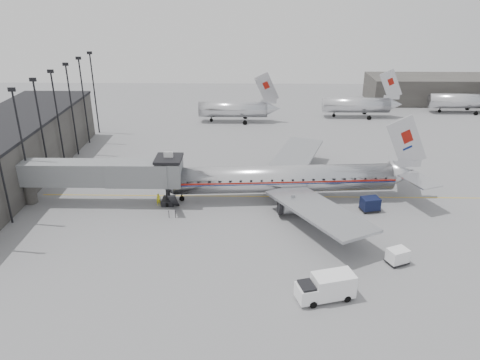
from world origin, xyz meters
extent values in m
plane|color=slate|center=(0.00, 0.00, 0.00)|extent=(160.00, 160.00, 0.00)
cube|color=#393634|center=(-34.00, 10.00, 4.00)|extent=(12.00, 46.00, 8.00)
cube|color=#393634|center=(45.00, 60.00, 3.00)|extent=(30.00, 12.00, 6.00)
cube|color=gold|center=(3.00, 6.00, 0.01)|extent=(60.00, 0.15, 0.01)
cube|color=slate|center=(-22.00, 3.60, 4.30)|extent=(12.00, 2.80, 3.00)
cube|color=slate|center=(-13.00, 3.60, 4.30)|extent=(8.00, 3.00, 3.10)
cube|color=slate|center=(-9.00, 4.00, 4.30)|extent=(3.20, 3.60, 3.20)
cube|color=black|center=(-9.00, 4.00, 6.20)|extent=(3.40, 3.80, 0.30)
cube|color=white|center=(-9.00, 4.00, 6.70)|extent=(1.20, 0.15, 0.80)
cylinder|color=black|center=(-9.30, 3.60, 1.40)|extent=(0.56, 0.56, 2.80)
cube|color=black|center=(-9.30, 3.60, 0.35)|extent=(1.60, 2.20, 0.70)
cylinder|color=black|center=(-9.30, 2.60, 0.30)|extent=(0.30, 0.60, 0.60)
cylinder|color=black|center=(-9.30, 4.60, 0.30)|extent=(0.30, 0.60, 0.60)
cylinder|color=#393634|center=(-27.50, 3.60, 1.40)|extent=(1.60, 1.60, 2.80)
cube|color=black|center=(-8.20, 1.30, 1.50)|extent=(0.90, 3.20, 2.90)
cylinder|color=black|center=(-27.50, -2.00, 7.50)|extent=(0.24, 0.24, 15.00)
cylinder|color=black|center=(-27.50, 4.00, 7.50)|extent=(0.24, 0.24, 15.00)
cube|color=black|center=(-27.50, 4.00, 15.00)|extent=(0.90, 0.25, 0.50)
cylinder|color=black|center=(-27.50, 10.00, 7.50)|extent=(0.24, 0.24, 15.00)
cube|color=black|center=(-27.50, 10.00, 15.00)|extent=(0.90, 0.25, 0.50)
cylinder|color=black|center=(-27.50, 16.00, 7.50)|extent=(0.24, 0.24, 15.00)
cube|color=black|center=(-27.50, 16.00, 15.00)|extent=(0.90, 0.25, 0.50)
cylinder|color=black|center=(-27.50, 22.00, 7.50)|extent=(0.24, 0.24, 15.00)
cube|color=black|center=(-27.50, 22.00, 15.00)|extent=(0.90, 0.25, 0.50)
cylinder|color=black|center=(-27.50, 28.00, 7.50)|extent=(0.24, 0.24, 15.00)
cube|color=black|center=(-27.50, 28.00, 15.00)|extent=(0.90, 0.25, 0.50)
cylinder|color=black|center=(-27.50, 34.00, 7.50)|extent=(0.24, 0.24, 15.00)
cube|color=black|center=(-27.50, 34.00, 15.00)|extent=(0.90, 0.25, 0.50)
cylinder|color=silver|center=(-2.00, 42.00, 2.60)|extent=(14.00, 3.20, 3.20)
cube|color=silver|center=(4.80, 42.00, 7.00)|extent=(5.17, 0.26, 6.52)
cylinder|color=black|center=(-6.50, 42.00, 0.50)|extent=(0.24, 0.24, 1.00)
cylinder|color=silver|center=(24.00, 46.00, 2.60)|extent=(14.00, 3.20, 3.20)
cube|color=silver|center=(30.80, 46.00, 7.00)|extent=(5.17, 0.26, 6.52)
cylinder|color=black|center=(19.50, 46.00, 0.50)|extent=(0.24, 0.24, 1.00)
cylinder|color=silver|center=(48.00, 50.00, 2.60)|extent=(14.00, 3.20, 3.20)
cylinder|color=black|center=(43.50, 50.00, 0.50)|extent=(0.24, 0.24, 1.00)
cylinder|color=silver|center=(5.88, 5.39, 2.90)|extent=(29.23, 5.67, 3.58)
cone|color=silver|center=(-10.05, 4.24, 2.90)|extent=(3.16, 3.78, 3.58)
cone|color=silver|center=(22.11, 6.57, 3.29)|extent=(4.11, 3.67, 3.40)
cube|color=maroon|center=(5.88, 5.39, 3.15)|extent=(29.23, 5.72, 0.17)
cube|color=navy|center=(5.88, 5.39, 2.92)|extent=(29.23, 5.72, 0.10)
cube|color=silver|center=(21.82, 6.55, 7.75)|extent=(5.95, 0.72, 7.44)
cube|color=gray|center=(8.15, 14.29, 2.61)|extent=(10.27, 16.38, 1.15)
cube|color=gray|center=(9.41, -3.09, 2.61)|extent=(12.00, 16.17, 1.15)
cylinder|color=gray|center=(6.00, 10.45, 1.40)|extent=(3.43, 2.27, 2.03)
cylinder|color=gray|center=(6.73, 0.41, 1.40)|extent=(3.43, 2.27, 2.03)
cylinder|color=black|center=(-7.64, 4.41, 0.63)|extent=(0.19, 0.19, 1.26)
cylinder|color=black|center=(7.63, 8.04, 0.68)|extent=(0.25, 0.25, 1.36)
cylinder|color=black|center=(7.63, 8.04, 0.44)|extent=(0.99, 0.41, 0.97)
cylinder|color=black|center=(8.00, 3.02, 0.68)|extent=(0.25, 0.25, 1.36)
cylinder|color=black|center=(8.00, 3.02, 0.44)|extent=(0.99, 0.41, 0.97)
cube|color=white|center=(9.10, -15.83, 1.42)|extent=(4.21, 3.04, 2.21)
cube|color=white|center=(6.57, -16.54, 1.00)|extent=(2.15, 2.37, 1.47)
cube|color=black|center=(6.57, -16.54, 1.63)|extent=(1.69, 2.06, 0.63)
cylinder|color=black|center=(7.13, -17.36, 0.34)|extent=(0.72, 0.43, 0.67)
cylinder|color=black|center=(6.62, -15.54, 0.34)|extent=(0.72, 0.43, 0.67)
cylinder|color=black|center=(10.37, -16.46, 0.34)|extent=(0.72, 0.43, 0.67)
cylinder|color=black|center=(9.86, -14.64, 0.34)|extent=(0.72, 0.43, 0.67)
cube|color=black|center=(16.77, 2.00, 1.04)|extent=(2.51, 2.10, 1.53)
cube|color=black|center=(16.77, 2.00, 0.22)|extent=(2.64, 2.23, 0.13)
cylinder|color=black|center=(16.06, 1.16, 0.16)|extent=(0.35, 0.20, 0.33)
cylinder|color=black|center=(17.77, 1.56, 0.16)|extent=(0.35, 0.20, 0.33)
cylinder|color=black|center=(15.76, 2.44, 0.16)|extent=(0.35, 0.20, 0.33)
cylinder|color=black|center=(17.47, 2.84, 0.16)|extent=(0.35, 0.20, 0.33)
cube|color=white|center=(16.77, -10.00, 0.96)|extent=(2.45, 2.19, 1.41)
cube|color=black|center=(16.77, -10.00, 0.20)|extent=(2.58, 2.32, 0.12)
cylinder|color=black|center=(16.28, -10.88, 0.15)|extent=(0.32, 0.23, 0.30)
cylinder|color=black|center=(17.75, -10.23, 0.15)|extent=(0.32, 0.23, 0.30)
cylinder|color=black|center=(15.79, -9.77, 0.15)|extent=(0.32, 0.23, 0.30)
cylinder|color=black|center=(17.27, -9.12, 0.15)|extent=(0.32, 0.23, 0.30)
imported|color=gold|center=(-10.47, 3.00, 0.83)|extent=(0.70, 0.57, 1.66)
camera|label=1|loc=(1.15, -51.65, 27.43)|focal=35.00mm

